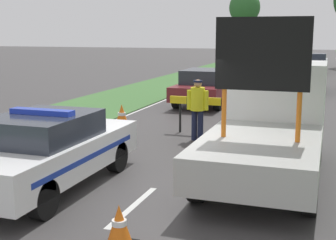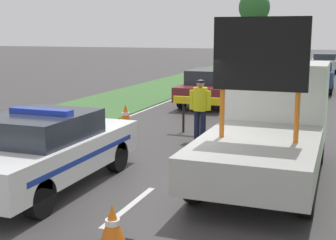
{
  "view_description": "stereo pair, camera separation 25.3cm",
  "coord_description": "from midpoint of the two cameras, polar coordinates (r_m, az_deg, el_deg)",
  "views": [
    {
      "loc": [
        3.09,
        -8.48,
        2.97
      ],
      "look_at": [
        -0.18,
        1.0,
        1.1
      ],
      "focal_mm": 50.0,
      "sensor_mm": 36.0,
      "label": 1
    },
    {
      "loc": [
        3.33,
        -8.39,
        2.97
      ],
      "look_at": [
        -0.18,
        1.0,
        1.1
      ],
      "focal_mm": 50.0,
      "sensor_mm": 36.0,
      "label": 2
    }
  ],
  "objects": [
    {
      "name": "lane_markings",
      "position": [
        28.07,
        13.82,
        4.21
      ],
      "size": [
        7.72,
        66.07,
        0.01
      ],
      "color": "silver",
      "rests_on": "ground"
    },
    {
      "name": "grass_verge_left",
      "position": [
        29.99,
        2.78,
        4.91
      ],
      "size": [
        3.89,
        120.0,
        0.03
      ],
      "color": "#427038",
      "rests_on": "ground"
    },
    {
      "name": "queued_car_sedan_silver",
      "position": [
        37.73,
        18.76,
        6.69
      ],
      "size": [
        1.77,
        4.59,
        1.43
      ],
      "rotation": [
        0.0,
        0.0,
        3.14
      ],
      "color": "#B2B2B7",
      "rests_on": "ground"
    },
    {
      "name": "police_officer",
      "position": [
        12.97,
        4.5,
        1.88
      ],
      "size": [
        0.61,
        0.39,
        1.71
      ],
      "rotation": [
        0.0,
        0.0,
        3.15
      ],
      "color": "#191E38",
      "rests_on": "ground"
    },
    {
      "name": "work_truck",
      "position": [
        10.31,
        13.16,
        0.01
      ],
      "size": [
        2.16,
        5.54,
        3.25
      ],
      "rotation": [
        0.0,
        0.0,
        3.1
      ],
      "color": "white",
      "rests_on": "ground"
    },
    {
      "name": "traffic_cone_near_police",
      "position": [
        6.79,
        -5.69,
        -12.64
      ],
      "size": [
        0.44,
        0.44,
        0.61
      ],
      "color": "black",
      "rests_on": "ground"
    },
    {
      "name": "queued_car_wagon_maroon",
      "position": [
        19.69,
        5.72,
        4.09
      ],
      "size": [
        1.93,
        4.61,
        1.48
      ],
      "rotation": [
        0.0,
        0.0,
        3.14
      ],
      "color": "maroon",
      "rests_on": "ground"
    },
    {
      "name": "queued_car_van_white",
      "position": [
        31.1,
        10.66,
        6.47
      ],
      "size": [
        1.78,
        3.94,
        1.65
      ],
      "rotation": [
        0.0,
        0.0,
        3.14
      ],
      "color": "silver",
      "rests_on": "ground"
    },
    {
      "name": "pedestrian_civilian",
      "position": [
        13.06,
        10.06,
        1.94
      ],
      "size": [
        0.64,
        0.41,
        1.79
      ],
      "rotation": [
        0.0,
        0.0,
        0.49
      ],
      "color": "#191E38",
      "rests_on": "ground"
    },
    {
      "name": "police_car",
      "position": [
        9.34,
        -13.84,
        -3.45
      ],
      "size": [
        1.84,
        4.59,
        1.57
      ],
      "rotation": [
        0.0,
        0.0,
        0.09
      ],
      "color": "white",
      "rests_on": "ground"
    },
    {
      "name": "traffic_cone_centre_front",
      "position": [
        12.15,
        -5.44,
        -2.39
      ],
      "size": [
        0.37,
        0.37,
        0.52
      ],
      "color": "black",
      "rests_on": "ground"
    },
    {
      "name": "road_barrier",
      "position": [
        13.74,
        7.4,
        1.88
      ],
      "size": [
        3.14,
        0.08,
        1.1
      ],
      "rotation": [
        0.0,
        0.0,
        -0.1
      ],
      "color": "black",
      "rests_on": "ground"
    },
    {
      "name": "roadside_tree_near_right",
      "position": [
        44.68,
        10.64,
        13.26
      ],
      "size": [
        2.82,
        2.82,
        6.75
      ],
      "color": "#4C3823",
      "rests_on": "ground"
    },
    {
      "name": "traffic_cone_near_truck",
      "position": [
        15.08,
        -4.71,
        0.57
      ],
      "size": [
        0.53,
        0.53,
        0.72
      ],
      "color": "black",
      "rests_on": "ground"
    },
    {
      "name": "ground_plane",
      "position": [
        9.5,
        -0.34,
        -7.65
      ],
      "size": [
        160.0,
        160.0,
        0.0
      ],
      "primitive_type": "plane",
      "color": "#3D3A3A"
    },
    {
      "name": "queued_car_hatch_blue",
      "position": [
        25.28,
        17.76,
        5.22
      ],
      "size": [
        1.81,
        4.17,
        1.55
      ],
      "rotation": [
        0.0,
        0.0,
        3.14
      ],
      "color": "navy",
      "rests_on": "ground"
    }
  ]
}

